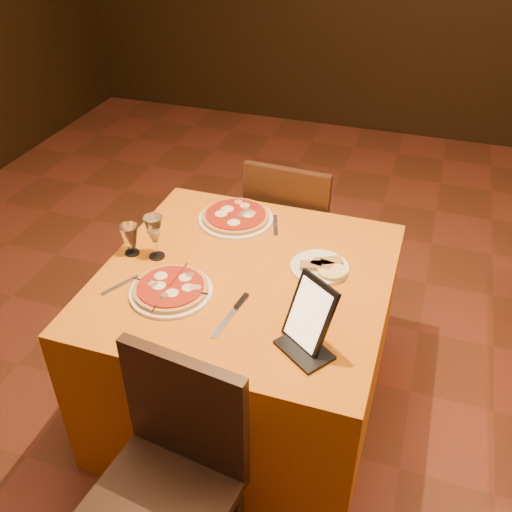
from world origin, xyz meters
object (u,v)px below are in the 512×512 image
(pizza_far, at_px, (236,217))
(tablet, at_px, (310,314))
(chair_main_far, at_px, (296,232))
(water_glass, at_px, (130,240))
(main_table, at_px, (246,344))
(pizza_near, at_px, (171,290))
(wine_glass, at_px, (155,237))
(chair_main_near, at_px, (158,505))

(pizza_far, height_order, tablet, tablet)
(chair_main_far, xyz_separation_m, water_glass, (-0.48, -0.81, 0.36))
(main_table, distance_m, pizza_near, 0.49)
(wine_glass, bearing_deg, tablet, -22.00)
(pizza_near, bearing_deg, chair_main_near, -70.40)
(pizza_near, height_order, water_glass, water_glass)
(chair_main_near, relative_size, pizza_near, 2.95)
(pizza_near, xyz_separation_m, pizza_far, (0.05, 0.56, -0.00))
(water_glass, height_order, tablet, tablet)
(wine_glass, bearing_deg, chair_main_far, 64.83)
(chair_main_near, bearing_deg, pizza_far, 105.68)
(chair_main_near, relative_size, pizza_far, 2.75)
(main_table, height_order, chair_main_far, chair_main_far)
(pizza_near, distance_m, pizza_far, 0.56)
(pizza_near, bearing_deg, chair_main_far, 77.42)
(main_table, relative_size, chair_main_near, 1.21)
(main_table, height_order, pizza_near, pizza_near)
(wine_glass, distance_m, water_glass, 0.11)
(pizza_near, distance_m, tablet, 0.56)
(chair_main_far, bearing_deg, tablet, 109.44)
(chair_main_near, distance_m, wine_glass, 0.98)
(pizza_near, relative_size, wine_glass, 1.62)
(chair_main_near, bearing_deg, wine_glass, 122.17)
(pizza_near, bearing_deg, wine_glass, 128.39)
(chair_main_far, distance_m, tablet, 1.20)
(chair_main_near, relative_size, chair_main_far, 1.00)
(pizza_far, xyz_separation_m, tablet, (0.49, -0.64, 0.10))
(pizza_near, height_order, wine_glass, wine_glass)
(pizza_far, distance_m, tablet, 0.81)
(chair_main_near, bearing_deg, tablet, 66.60)
(main_table, relative_size, pizza_far, 3.32)
(chair_main_far, relative_size, pizza_far, 2.75)
(main_table, relative_size, tablet, 4.51)
(pizza_near, distance_m, wine_glass, 0.26)
(pizza_far, relative_size, wine_glass, 1.74)
(pizza_far, bearing_deg, chair_main_near, -81.80)
(water_glass, bearing_deg, chair_main_near, -59.11)
(chair_main_far, height_order, pizza_far, chair_main_far)
(pizza_near, height_order, pizza_far, same)
(chair_main_far, relative_size, tablet, 3.73)
(main_table, height_order, pizza_far, pizza_far)
(chair_main_near, height_order, chair_main_far, same)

